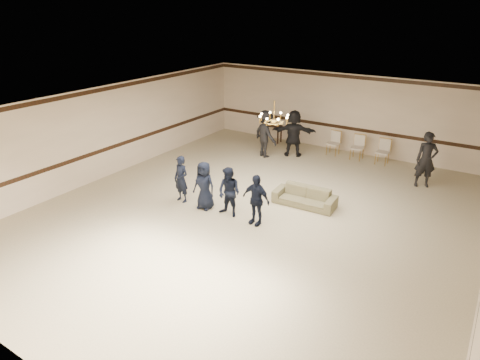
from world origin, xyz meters
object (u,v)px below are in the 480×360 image
(boy_a, at_px, (181,179))
(adult_left, at_px, (266,134))
(boy_d, at_px, (256,200))
(banquet_chair_left, at_px, (333,143))
(boy_b, at_px, (204,186))
(banquet_chair_right, at_px, (383,152))
(adult_right, at_px, (426,160))
(console_table, at_px, (271,133))
(adult_mid, at_px, (294,133))
(banquet_chair_mid, at_px, (357,148))
(settee, at_px, (305,197))
(boy_c, at_px, (229,192))
(chandelier, at_px, (274,112))

(boy_a, relative_size, adult_left, 0.78)
(boy_d, bearing_deg, banquet_chair_left, 96.74)
(adult_left, bearing_deg, boy_b, 121.87)
(banquet_chair_right, bearing_deg, adult_right, -39.86)
(adult_right, xyz_separation_m, console_table, (-6.77, 1.60, -0.56))
(banquet_chair_right, bearing_deg, boy_d, -105.18)
(boy_d, height_order, adult_mid, adult_mid)
(boy_b, relative_size, banquet_chair_mid, 1.53)
(settee, xyz_separation_m, adult_left, (-3.25, 3.23, 0.67))
(boy_c, xyz_separation_m, settee, (1.56, 1.83, -0.46))
(settee, relative_size, banquet_chair_mid, 1.98)
(banquet_chair_mid, bearing_deg, adult_right, -32.22)
(boy_a, distance_m, banquet_chair_mid, 7.55)
(console_table, bearing_deg, settee, -54.80)
(banquet_chair_mid, distance_m, console_table, 4.01)
(settee, bearing_deg, boy_b, -146.36)
(adult_mid, height_order, banquet_chair_left, adult_mid)
(boy_c, relative_size, adult_mid, 0.78)
(banquet_chair_right, bearing_deg, chandelier, -112.24)
(adult_mid, distance_m, banquet_chair_mid, 2.58)
(chandelier, height_order, adult_right, chandelier)
(chandelier, xyz_separation_m, adult_mid, (-1.35, 4.23, -1.92))
(boy_d, distance_m, settee, 2.00)
(boy_d, bearing_deg, settee, 73.88)
(banquet_chair_right, bearing_deg, boy_c, -112.13)
(console_table, bearing_deg, chandelier, -63.78)
(boy_b, relative_size, banquet_chair_right, 1.53)
(chandelier, distance_m, boy_a, 3.53)
(settee, distance_m, console_table, 6.52)
(adult_left, distance_m, banquet_chair_mid, 3.68)
(adult_left, height_order, console_table, adult_left)
(banquet_chair_mid, bearing_deg, boy_a, -121.73)
(console_table, bearing_deg, adult_right, -16.12)
(boy_d, distance_m, adult_left, 5.69)
(adult_right, distance_m, banquet_chair_mid, 3.13)
(boy_c, bearing_deg, boy_a, -177.22)
(boy_c, distance_m, adult_left, 5.34)
(banquet_chair_right, bearing_deg, adult_left, -159.62)
(banquet_chair_mid, bearing_deg, boy_b, -115.29)
(adult_mid, relative_size, console_table, 2.07)
(boy_a, bearing_deg, adult_left, 95.26)
(boy_b, bearing_deg, console_table, 100.91)
(boy_c, xyz_separation_m, banquet_chair_right, (2.55, 6.76, -0.26))
(boy_a, distance_m, console_table, 7.00)
(chandelier, bearing_deg, boy_a, -147.10)
(boy_d, relative_size, banquet_chair_right, 1.53)
(boy_d, relative_size, console_table, 1.62)
(boy_b, distance_m, adult_mid, 5.77)
(chandelier, height_order, banquet_chair_right, chandelier)
(adult_left, xyz_separation_m, banquet_chair_right, (4.23, 1.70, -0.46))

